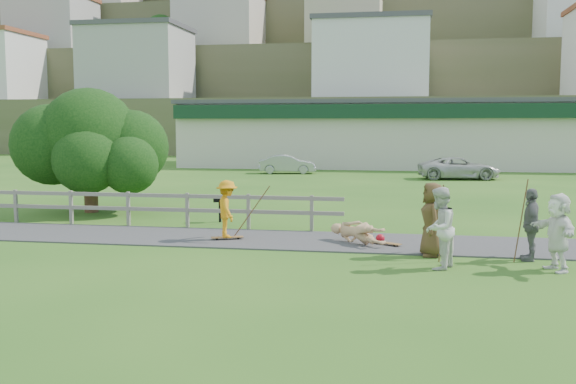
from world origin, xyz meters
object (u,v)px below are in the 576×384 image
Objects in this scene: bbq at (220,209)px; car_silver at (287,164)px; spectator_c at (432,220)px; car_white at (459,168)px; skater_rider at (227,212)px; spectator_a at (439,228)px; spectator_b at (531,225)px; spectator_d at (558,232)px; skater_fallen at (358,233)px; tree at (90,160)px.

car_silver is at bearing 79.87° from bbq.
spectator_c is 2.03× the size of bbq.
skater_rider is at bearing 152.38° from car_white.
bbq is (-6.83, 5.92, -0.48)m from spectator_a.
spectator_b is 1.93× the size of bbq.
car_white is at bearing -163.99° from spectator_a.
spectator_a is 28.78m from car_silver.
car_white is at bearing 163.27° from spectator_d.
skater_fallen is 1.00× the size of spectator_c.
skater_fallen is at bearing 161.08° from car_white.
tree reaches higher than skater_fallen.
spectator_a is at bearing -55.12° from bbq.
car_silver is (-8.28, 26.11, -0.30)m from spectator_c.
skater_fallen is at bearing -134.24° from spectator_d.
tree reaches higher than spectator_d.
tree is (-12.17, 6.05, 1.02)m from spectator_c.
car_silver is 0.66× the size of tree.
skater_rider is 0.43× the size of car_silver.
spectator_a is 0.49× the size of car_silver.
skater_rider is 0.28× the size of tree.
tree reaches higher than car_silver.
car_silver is (-8.38, 27.53, -0.31)m from spectator_a.
car_white reaches higher than car_silver.
car_silver is at bearing 55.83° from skater_fallen.
tree is 6.29× the size of bbq.
spectator_c reaches higher than spectator_b.
tree is at bearing 28.19° from skater_rider.
skater_fallen is 1.05× the size of spectator_b.
spectator_a is at bearing -3.64° from spectator_c.
spectator_b is 1.13m from spectator_d.
tree is (-3.88, -20.06, 1.32)m from car_silver.
spectator_b is at bearing 142.63° from spectator_a.
skater_rider is 0.92× the size of spectator_b.
spectator_b is at bearing -65.90° from skater_fallen.
spectator_c is 8.11m from bbq.
car_silver is 21.67m from bbq.
skater_fallen is at bearing -173.82° from car_silver.
spectator_d is (2.67, -1.17, -0.04)m from spectator_c.
spectator_c is 13.63m from tree.
car_silver is at bearing -153.90° from spectator_b.
skater_rider reaches higher than skater_fallen.
skater_rider is at bearing 131.85° from skater_fallen.
bbq is at bearing -6.00° from skater_rider.
spectator_a is 1.01× the size of spectator_c.
skater_rider reaches higher than car_silver.
spectator_b is 0.37× the size of car_white.
spectator_a is at bearing -101.27° from skater_fallen.
car_white is (-0.02, 24.58, -0.21)m from spectator_d.
skater_rider is at bearing -95.23° from spectator_b.
bbq is (1.54, -21.62, -0.17)m from car_silver.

